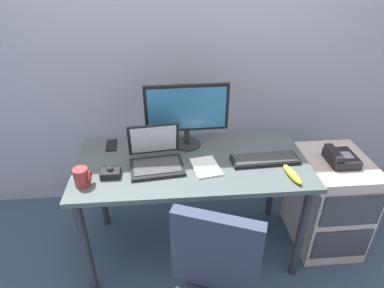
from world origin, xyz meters
TOP-DOWN VIEW (x-y plane):
  - ground_plane at (0.00, 0.00)m, footprint 8.00×8.00m
  - back_wall at (0.00, 0.69)m, footprint 6.00×0.10m
  - desk at (0.00, 0.00)m, footprint 1.41×0.69m
  - file_cabinet at (0.96, 0.00)m, footprint 0.42×0.53m
  - desk_phone at (0.95, -0.01)m, footprint 0.17×0.20m
  - monitor_main at (-0.02, 0.20)m, footprint 0.53×0.18m
  - keyboard at (0.44, -0.04)m, footprint 0.42×0.15m
  - laptop at (-0.22, -0.02)m, footprint 0.34×0.31m
  - trackball_mouse at (-0.48, -0.11)m, footprint 0.11×0.09m
  - coffee_mug at (-0.62, -0.19)m, footprint 0.09×0.08m
  - paper_notepad at (0.08, -0.08)m, footprint 0.18×0.23m
  - cell_phone at (-0.51, 0.22)m, footprint 0.08×0.15m
  - banana at (0.55, -0.22)m, footprint 0.07×0.19m

SIDE VIEW (x-z plane):
  - ground_plane at x=0.00m, z-range 0.00..0.00m
  - file_cabinet at x=0.96m, z-range 0.00..0.68m
  - desk at x=0.00m, z-range 0.28..1.02m
  - desk_phone at x=0.95m, z-range 0.67..0.76m
  - cell_phone at x=-0.51m, z-range 0.74..0.75m
  - paper_notepad at x=0.08m, z-range 0.74..0.75m
  - keyboard at x=0.44m, z-range 0.74..0.77m
  - banana at x=0.55m, z-range 0.74..0.78m
  - trackball_mouse at x=-0.48m, z-range 0.73..0.80m
  - coffee_mug at x=-0.62m, z-range 0.74..0.85m
  - laptop at x=-0.22m, z-range 0.68..0.91m
  - monitor_main at x=-0.02m, z-range 0.77..1.19m
  - back_wall at x=0.00m, z-range 0.00..2.80m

